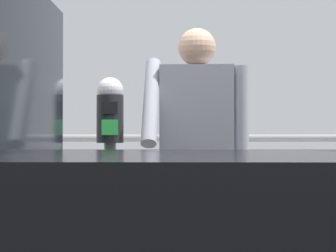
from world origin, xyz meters
The scene contains 3 objects.
parking_meter centered at (0.16, 0.44, 1.13)m, with size 0.16×0.17×1.40m.
pedestrian_at_meter centered at (0.68, 0.49, 1.11)m, with size 0.63×0.47×1.70m.
background_railing centered at (0.00, 2.05, 0.91)m, with size 24.06×0.06×1.07m.
Camera 1 is at (0.57, -3.51, 1.17)m, focal length 71.56 mm.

